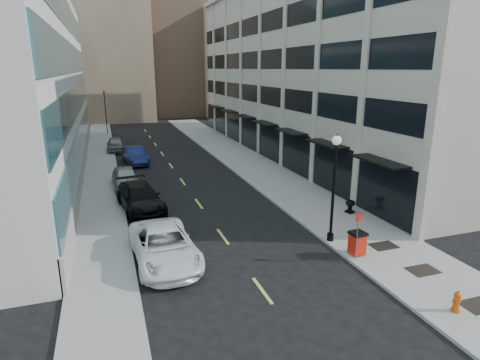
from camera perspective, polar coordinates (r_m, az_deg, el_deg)
ground at (r=16.28m, az=5.94°, el=-18.80°), size 160.00×160.00×0.00m
sidewalk_right at (r=35.94m, az=3.65°, el=0.93°), size 5.00×80.00×0.15m
sidewalk_left at (r=33.41m, az=-19.18°, el=-1.08°), size 3.00×80.00×0.15m
building_right at (r=45.25m, az=11.87°, el=15.08°), size 15.30×46.50×18.25m
skyline_tan_near at (r=80.30m, az=-18.34°, el=18.33°), size 14.00×18.00×28.00m
skyline_brown at (r=85.61m, az=-9.99°, el=20.65°), size 12.00×16.00×34.00m
skyline_tan_far at (r=90.52m, az=-24.84°, el=15.41°), size 12.00×14.00×22.00m
skyline_stone at (r=81.68m, az=-1.83°, el=16.20°), size 10.00×14.00×20.00m
grate_near at (r=19.06m, az=30.83°, el=-15.05°), size 1.40×1.00×0.01m
grate_mid at (r=20.81m, az=24.56°, el=-11.60°), size 1.40×1.00×0.01m
grate_far at (r=22.68m, az=19.75°, el=-8.80°), size 1.40×1.00×0.01m
road_centerline at (r=31.09m, az=-7.12°, el=-1.66°), size 0.15×68.20×0.01m
traffic_signal at (r=60.23m, az=-18.78°, el=11.53°), size 0.66×0.66×6.98m
car_white_van at (r=20.08m, az=-10.76°, el=-9.15°), size 3.12×6.30×1.72m
car_black_pickup at (r=27.48m, az=-14.03°, el=-2.46°), size 3.20×6.24×1.73m
car_silver_sedan at (r=32.99m, az=-15.98°, el=0.35°), size 2.08×4.91×1.65m
car_blue_sedan at (r=41.07m, az=-14.71°, el=3.40°), size 2.42×5.30×1.69m
car_grey_sedan at (r=47.88m, az=-17.28°, el=4.85°), size 2.01×4.76×1.61m
fire_hydrant at (r=18.03m, az=28.44°, el=-14.94°), size 0.35×0.35×0.87m
trash_bin at (r=21.06m, az=16.33°, el=-8.51°), size 0.79×0.86×1.20m
lamppost at (r=21.43m, az=13.23°, el=0.10°), size 0.49×0.49×5.87m
sign_post at (r=20.16m, az=16.40°, el=-6.56°), size 0.30×0.09×2.56m
urn_planter at (r=26.84m, az=15.41°, el=-3.44°), size 0.62×0.62×0.86m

